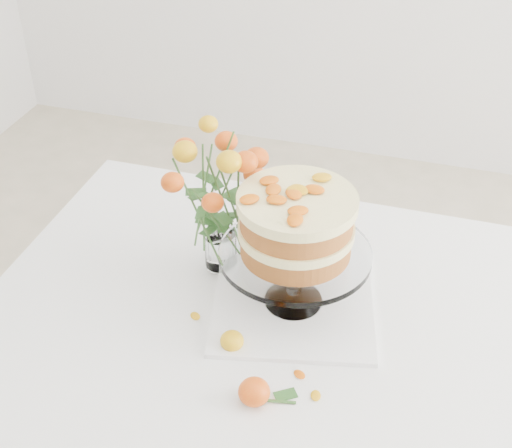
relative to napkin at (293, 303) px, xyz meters
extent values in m
cube|color=tan|center=(0.08, -0.04, -0.03)|extent=(1.40, 0.90, 0.04)
cylinder|color=tan|center=(-0.54, 0.33, -0.41)|extent=(0.06, 0.06, 0.71)
cube|color=white|center=(0.08, -0.04, -0.01)|extent=(1.42, 0.92, 0.01)
cube|color=white|center=(0.08, 0.42, -0.11)|extent=(1.42, 0.01, 0.20)
cube|color=white|center=(-0.63, -0.04, -0.11)|extent=(0.01, 0.92, 0.20)
cube|color=white|center=(0.00, 0.00, 0.00)|extent=(0.39, 0.39, 0.01)
cylinder|color=white|center=(0.00, 0.00, 0.08)|extent=(0.03, 0.03, 0.10)
cylinder|color=white|center=(0.00, 0.00, 0.13)|extent=(0.30, 0.30, 0.01)
cylinder|color=#9B4E23|center=(0.00, 0.00, 0.16)|extent=(0.26, 0.26, 0.04)
cylinder|color=#FCFCA2|center=(0.00, 0.00, 0.19)|extent=(0.27, 0.27, 0.02)
cylinder|color=#9B4E23|center=(0.00, 0.00, 0.22)|extent=(0.26, 0.26, 0.04)
cylinder|color=#FCFCA2|center=(0.00, 0.00, 0.25)|extent=(0.28, 0.28, 0.02)
cylinder|color=white|center=(-0.18, 0.07, 0.00)|extent=(0.06, 0.06, 0.01)
cylinder|color=white|center=(-0.18, 0.07, 0.04)|extent=(0.07, 0.07, 0.08)
ellipsoid|color=orange|center=(-0.08, -0.15, 0.01)|extent=(0.05, 0.05, 0.04)
cylinder|color=#355E25|center=(-0.05, -0.16, 0.00)|extent=(0.06, 0.01, 0.00)
ellipsoid|color=red|center=(0.00, -0.26, 0.02)|extent=(0.06, 0.06, 0.05)
cylinder|color=#355E25|center=(0.04, -0.26, 0.00)|extent=(0.07, 0.02, 0.01)
ellipsoid|color=orange|center=(-0.04, -0.14, 0.00)|extent=(0.03, 0.02, 0.00)
ellipsoid|color=orange|center=(0.06, -0.18, 0.00)|extent=(0.03, 0.02, 0.00)
ellipsoid|color=orange|center=(0.10, -0.22, 0.00)|extent=(0.03, 0.02, 0.00)
ellipsoid|color=orange|center=(-0.18, -0.09, 0.00)|extent=(0.03, 0.02, 0.00)
camera|label=1|loc=(0.24, -1.07, 1.00)|focal=50.00mm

